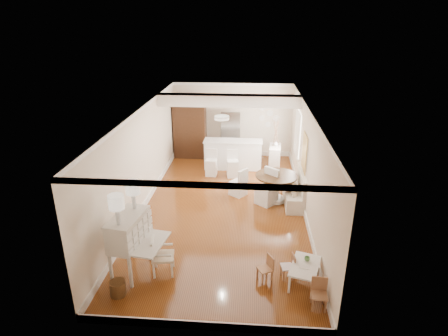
# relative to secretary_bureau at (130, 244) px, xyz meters

# --- Properties ---
(room) EXTENTS (9.00, 9.04, 2.82)m
(room) POSITION_rel_secretary_bureau_xyz_m (1.74, 3.33, 1.31)
(room) COLOR brown
(room) RESTS_ON ground
(secretary_bureau) EXTENTS (1.21, 1.23, 1.35)m
(secretary_bureau) POSITION_rel_secretary_bureau_xyz_m (0.00, 0.00, 0.00)
(secretary_bureau) COLOR silver
(secretary_bureau) RESTS_ON ground
(gustavian_armchair) EXTENTS (0.54, 0.54, 0.83)m
(gustavian_armchair) POSITION_rel_secretary_bureau_xyz_m (0.67, 0.02, -0.26)
(gustavian_armchair) COLOR white
(gustavian_armchair) RESTS_ON ground
(wicker_basket) EXTENTS (0.40, 0.40, 0.31)m
(wicker_basket) POSITION_rel_secretary_bureau_xyz_m (-0.06, -0.73, -0.52)
(wicker_basket) COLOR brown
(wicker_basket) RESTS_ON ground
(kids_table) EXTENTS (0.76, 0.99, 0.44)m
(kids_table) POSITION_rel_secretary_bureau_xyz_m (3.57, -0.11, -0.46)
(kids_table) COLOR silver
(kids_table) RESTS_ON ground
(kids_chair_a) EXTENTS (0.37, 0.37, 0.57)m
(kids_chair_a) POSITION_rel_secretary_bureau_xyz_m (2.79, -0.07, -0.39)
(kids_chair_a) COLOR #AF784F
(kids_chair_a) RESTS_ON ground
(kids_chair_b) EXTENTS (0.30, 0.30, 0.54)m
(kids_chair_b) POSITION_rel_secretary_bureau_xyz_m (3.26, 0.05, -0.40)
(kids_chair_b) COLOR #9B6846
(kids_chair_b) RESTS_ON ground
(kids_chair_c) EXTENTS (0.31, 0.31, 0.61)m
(kids_chair_c) POSITION_rel_secretary_bureau_xyz_m (3.76, -0.79, -0.37)
(kids_chair_c) COLOR #A06B49
(kids_chair_c) RESTS_ON ground
(banquette) EXTENTS (0.52, 1.60, 0.98)m
(banquette) POSITION_rel_secretary_bureau_xyz_m (3.69, 3.51, -0.18)
(banquette) COLOR silver
(banquette) RESTS_ON ground
(dining_table) EXTENTS (1.39, 1.39, 0.83)m
(dining_table) POSITION_rel_secretary_bureau_xyz_m (3.19, 3.56, -0.26)
(dining_table) COLOR #472D16
(dining_table) RESTS_ON ground
(slip_chair_near) EXTENTS (0.71, 0.71, 1.04)m
(slip_chair_near) POSITION_rel_secretary_bureau_xyz_m (2.91, 3.40, -0.15)
(slip_chair_near) COLOR silver
(slip_chair_near) RESTS_ON ground
(slip_chair_far) EXTENTS (0.59, 0.59, 0.87)m
(slip_chair_far) POSITION_rel_secretary_bureau_xyz_m (2.08, 3.90, -0.24)
(slip_chair_far) COLOR white
(slip_chair_far) RESTS_ON ground
(breakfast_counter) EXTENTS (2.05, 0.65, 1.03)m
(breakfast_counter) POSITION_rel_secretary_bureau_xyz_m (1.80, 6.11, -0.16)
(breakfast_counter) COLOR white
(breakfast_counter) RESTS_ON ground
(bar_stool_left) EXTENTS (0.38, 0.38, 0.91)m
(bar_stool_left) POSITION_rel_secretary_bureau_xyz_m (1.10, 5.37, -0.22)
(bar_stool_left) COLOR white
(bar_stool_left) RESTS_ON ground
(bar_stool_right) EXTENTS (0.42, 0.42, 0.92)m
(bar_stool_right) POSITION_rel_secretary_bureau_xyz_m (1.83, 5.31, -0.21)
(bar_stool_right) COLOR white
(bar_stool_right) RESTS_ON ground
(pantry_cabinet) EXTENTS (1.20, 0.60, 2.30)m
(pantry_cabinet) POSITION_rel_secretary_bureau_xyz_m (0.10, 7.19, 0.48)
(pantry_cabinet) COLOR #381E11
(pantry_cabinet) RESTS_ON ground
(fridge) EXTENTS (0.75, 0.65, 1.80)m
(fridge) POSITION_rel_secretary_bureau_xyz_m (2.00, 7.16, 0.23)
(fridge) COLOR silver
(fridge) RESTS_ON ground
(sideboard) EXTENTS (0.45, 0.89, 0.83)m
(sideboard) POSITION_rel_secretary_bureau_xyz_m (3.28, 6.18, -0.26)
(sideboard) COLOR silver
(sideboard) RESTS_ON ground
(pencil_cup) EXTENTS (0.12, 0.12, 0.09)m
(pencil_cup) POSITION_rel_secretary_bureau_xyz_m (3.63, 0.05, -0.19)
(pencil_cup) COLOR #6BA660
(pencil_cup) RESTS_ON kids_table
(branch_vase) EXTENTS (0.19, 0.19, 0.17)m
(branch_vase) POSITION_rel_secretary_bureau_xyz_m (3.30, 6.22, 0.24)
(branch_vase) COLOR white
(branch_vase) RESTS_ON sideboard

